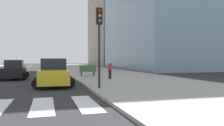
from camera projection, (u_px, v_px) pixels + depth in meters
name	position (u px, v px, depth m)	size (l,w,h in m)	color
sidewalk_kerb_east	(114.00, 75.00, 26.98)	(10.00, 120.00, 0.15)	#9E9B93
lane_divider_paint	(21.00, 70.00, 42.90)	(0.16, 80.00, 0.01)	yellow
parking_garage_concrete	(122.00, 30.00, 73.81)	(18.00, 24.00, 22.77)	#9E9B93
car_yellow_nearest	(54.00, 73.00, 16.31)	(2.83, 4.47, 1.97)	gold
car_red_second	(51.00, 67.00, 33.50)	(2.69, 4.24, 1.87)	red
car_black_third	(14.00, 70.00, 22.16)	(2.62, 4.18, 1.86)	black
traffic_light_near_corner	(99.00, 32.00, 14.03)	(0.36, 0.41, 4.90)	black
park_bench	(88.00, 71.00, 24.55)	(1.81, 0.59, 1.12)	#33603D
pedestrian_waiting_east	(110.00, 69.00, 20.91)	(0.40, 0.40, 1.60)	black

